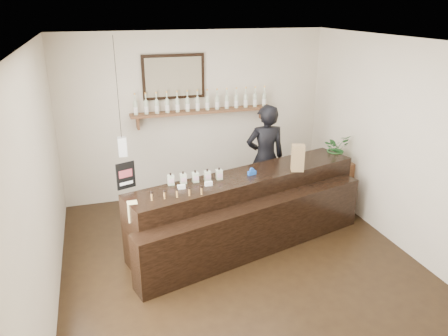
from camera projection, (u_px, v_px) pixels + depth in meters
ground at (242, 265)px, 5.67m from camera, size 5.00×5.00×0.00m
room_shell at (244, 140)px, 5.07m from camera, size 5.00×5.00×5.00m
back_wall_decor at (188, 97)px, 7.14m from camera, size 2.66×0.96×1.69m
counter at (249, 212)px, 6.10m from camera, size 3.52×1.86×1.14m
promo_sign at (126, 176)px, 5.52m from camera, size 0.24×0.11×0.35m
paper_bag at (298, 158)px, 6.11m from camera, size 0.21×0.18×0.38m
tape_dispenser at (252, 172)px, 6.01m from camera, size 0.13×0.07×0.10m
side_cabinet at (333, 184)px, 7.18m from camera, size 0.54×0.64×0.80m
potted_plant at (336, 148)px, 6.96m from camera, size 0.47×0.42×0.45m
shopkeeper at (265, 151)px, 6.96m from camera, size 0.75×0.53×1.97m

